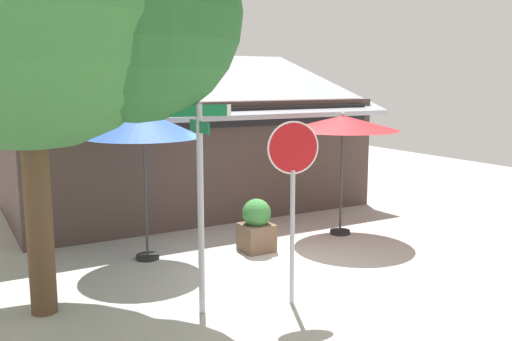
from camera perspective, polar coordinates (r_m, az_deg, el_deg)
The scene contains 7 objects.
ground_plane at distance 10.15m, azimuth 2.77°, elevation -10.25°, with size 28.00×28.00×0.10m, color #ADA8A0.
cafe_building at distance 14.91m, azimuth -7.51°, elevation 2.18°, with size 9.24×5.30×4.12m.
street_sign_post at distance 7.83m, azimuth -5.70°, elevation -1.85°, with size 0.87×0.81×3.02m.
stop_sign at distance 8.12m, azimuth 3.80°, elevation -0.76°, with size 0.75×0.21×2.76m.
patio_umbrella_royal_blue_left at distance 10.32m, azimuth -11.49°, elevation 4.62°, with size 2.12×2.12×2.88m.
patio_umbrella_crimson_center at distance 12.00m, azimuth 8.89°, elevation 4.75°, with size 2.41×2.41×2.67m.
sidewalk_planter at distance 10.97m, azimuth 0.05°, elevation -5.68°, with size 0.60×0.60×1.05m.
Camera 1 is at (-5.17, -8.05, 3.34)m, focal length 38.96 mm.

